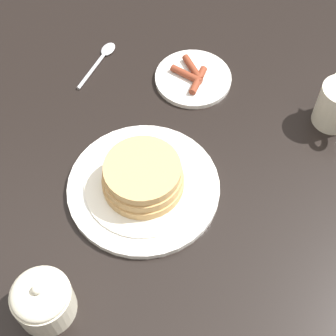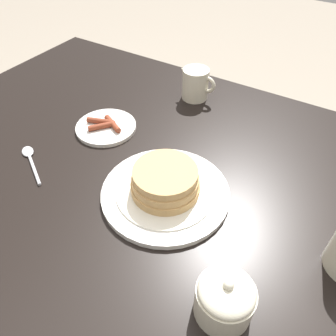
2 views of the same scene
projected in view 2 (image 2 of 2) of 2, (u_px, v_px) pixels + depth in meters
The scene contains 7 objects.
ground_plane at pixel (185, 322), 1.20m from camera, with size 8.00×8.00×0.00m, color gray.
dining_table at pixel (194, 217), 0.77m from camera, with size 1.52×0.88×0.74m.
pancake_plate at pixel (165, 187), 0.65m from camera, with size 0.26×0.26×0.07m.
side_plate_bacon at pixel (106, 127), 0.82m from camera, with size 0.15×0.15×0.02m.
creamer_pitcher at pixel (195, 83), 0.91m from camera, with size 0.11×0.07×0.09m.
sugar_bowl at pixel (225, 298), 0.47m from camera, with size 0.09×0.09×0.09m.
spoon at pixel (30, 158), 0.74m from camera, with size 0.13×0.08×0.01m.
Camera 2 is at (0.20, -0.43, 1.24)m, focal length 35.00 mm.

